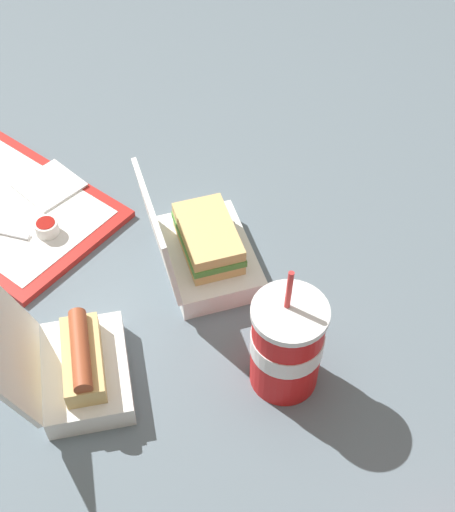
# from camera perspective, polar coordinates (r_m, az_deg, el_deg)

# --- Properties ---
(ground_plane) EXTENTS (3.20, 3.20, 0.00)m
(ground_plane) POSITION_cam_1_polar(r_m,az_deg,el_deg) (1.19, 0.15, -0.78)
(ground_plane) COLOR slate
(food_tray) EXTENTS (0.41, 0.32, 0.01)m
(food_tray) POSITION_cam_1_polar(r_m,az_deg,el_deg) (1.33, -17.06, 3.63)
(food_tray) COLOR red
(food_tray) RESTS_ON ground_plane
(ketchup_cup) EXTENTS (0.04, 0.04, 0.02)m
(ketchup_cup) POSITION_cam_1_polar(r_m,az_deg,el_deg) (1.25, -14.27, 2.24)
(ketchup_cup) COLOR white
(ketchup_cup) RESTS_ON food_tray
(napkin_stack) EXTENTS (0.12, 0.12, 0.00)m
(napkin_stack) POSITION_cam_1_polar(r_m,az_deg,el_deg) (1.35, -14.06, 5.51)
(napkin_stack) COLOR white
(napkin_stack) RESTS_ON food_tray
(plastic_fork) EXTENTS (0.11, 0.03, 0.00)m
(plastic_fork) POSITION_cam_1_polar(r_m,az_deg,el_deg) (1.29, -17.75, 1.93)
(plastic_fork) COLOR white
(plastic_fork) RESTS_ON food_tray
(clamshell_hotdog_corner) EXTENTS (0.24, 0.24, 0.16)m
(clamshell_hotdog_corner) POSITION_cam_1_polar(r_m,az_deg,el_deg) (1.05, -11.95, -8.64)
(clamshell_hotdog_corner) COLOR white
(clamshell_hotdog_corner) RESTS_ON ground_plane
(clamshell_sandwich_left) EXTENTS (0.25, 0.25, 0.18)m
(clamshell_sandwich_left) POSITION_cam_1_polar(r_m,az_deg,el_deg) (1.16, -1.98, 0.62)
(clamshell_sandwich_left) COLOR white
(clamshell_sandwich_left) RESTS_ON ground_plane
(soda_cup_front) EXTENTS (0.11, 0.11, 0.22)m
(soda_cup_front) POSITION_cam_1_polar(r_m,az_deg,el_deg) (1.00, 4.76, -7.06)
(soda_cup_front) COLOR red
(soda_cup_front) RESTS_ON ground_plane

